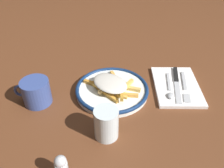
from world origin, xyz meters
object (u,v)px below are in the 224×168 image
Objects in this scene: fork at (185,86)px; spoon at (170,90)px; plate at (112,90)px; salt_shaker at (62,167)px; knife at (177,81)px; coffee_mug at (36,92)px; water_glass at (106,123)px; fries_heap at (111,85)px; napkin at (177,86)px.

fork is 1.16× the size of spoon.
plate is 3.37× the size of salt_shaker.
knife is 0.50m from coffee_mug.
plate is 0.24m from knife.
coffee_mug is at bearing 6.86° from spoon.
fries_heap is at bearing -92.91° from water_glass.
fries_heap is at bearing 2.73° from spoon.
napkin is 2.41× the size of water_glass.
water_glass is 1.25× the size of salt_shaker.
fries_heap is at bearing -169.73° from coffee_mug.
plate is at bearing 13.09° from knife.
napkin is at bearing 82.89° from knife.
salt_shaker reaches higher than knife.
fork is at bearing 128.04° from knife.
coffee_mug is (0.24, 0.04, 0.00)m from fries_heap.
napkin is 1.92× the size of coffee_mug.
coffee_mug is at bearing -63.37° from salt_shaker.
water_glass is (0.21, 0.19, 0.03)m from spoon.
plate is 1.45× the size of fork.
fork is at bearing -171.40° from coffee_mug.
coffee_mug reaches higher than spoon.
water_glass reaches higher than napkin.
salt_shaker is at bearing 70.84° from plate.
spoon is 0.45m from coffee_mug.
water_glass reaches higher than spoon.
fork is at bearing -141.70° from water_glass.
coffee_mug is (0.25, 0.05, 0.03)m from plate.
coffee_mug reaches higher than fries_heap.
salt_shaker is (-0.14, 0.27, -0.00)m from coffee_mug.
water_glass is (0.25, 0.25, 0.03)m from knife.
salt_shaker is at bearing 52.75° from water_glass.
water_glass reaches higher than plate.
fries_heap is 2.14× the size of water_glass.
fries_heap is 0.25m from coffee_mug.
knife is 1.77× the size of coffee_mug.
plate is at bearing -109.16° from salt_shaker.
salt_shaker is (0.11, 0.32, 0.02)m from plate.
napkin is 0.50m from salt_shaker.
fries_heap is 0.25m from knife.
fork is 1.48× the size of coffee_mug.
napkin is (-0.24, -0.04, -0.04)m from fries_heap.
salt_shaker is at bearing 47.33° from knife.
coffee_mug is (0.51, 0.08, 0.03)m from fork.
napkin is 1.49× the size of spoon.
coffee_mug is (0.24, -0.14, -0.00)m from water_glass.
napkin is 1.09× the size of knife.
coffee_mug is at bearing -30.36° from water_glass.
salt_shaker is (0.35, 0.38, 0.02)m from knife.
knife is at bearing -132.67° from salt_shaker.
coffee_mug reaches higher than plate.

